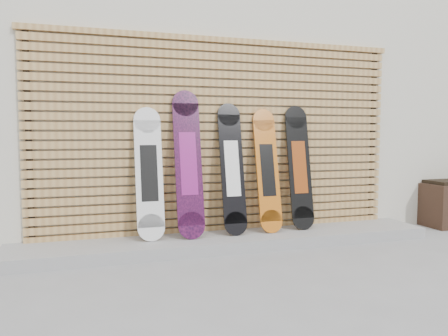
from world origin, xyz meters
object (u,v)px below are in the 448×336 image
at_px(snowboard_0, 149,173).
at_px(snowboard_1, 188,163).
at_px(snowboard_3, 267,170).
at_px(snowboard_2, 232,168).
at_px(snowboard_4, 299,167).

xyz_separation_m(snowboard_0, snowboard_1, (0.42, -0.02, 0.09)).
relative_size(snowboard_1, snowboard_3, 1.14).
bearing_deg(snowboard_2, snowboard_1, -178.85).
distance_m(snowboard_1, snowboard_2, 0.50).
bearing_deg(snowboard_1, snowboard_2, 1.15).
distance_m(snowboard_3, snowboard_4, 0.41).
xyz_separation_m(snowboard_0, snowboard_3, (1.33, -0.01, 0.00)).
bearing_deg(snowboard_4, snowboard_2, -178.76).
xyz_separation_m(snowboard_0, snowboard_4, (1.74, 0.00, 0.02)).
bearing_deg(snowboard_0, snowboard_3, -0.55).
relative_size(snowboard_2, snowboard_4, 1.01).
bearing_deg(snowboard_3, snowboard_2, -179.96).
xyz_separation_m(snowboard_2, snowboard_4, (0.83, 0.02, -0.01)).
bearing_deg(snowboard_2, snowboard_0, 179.17).
relative_size(snowboard_1, snowboard_2, 1.09).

